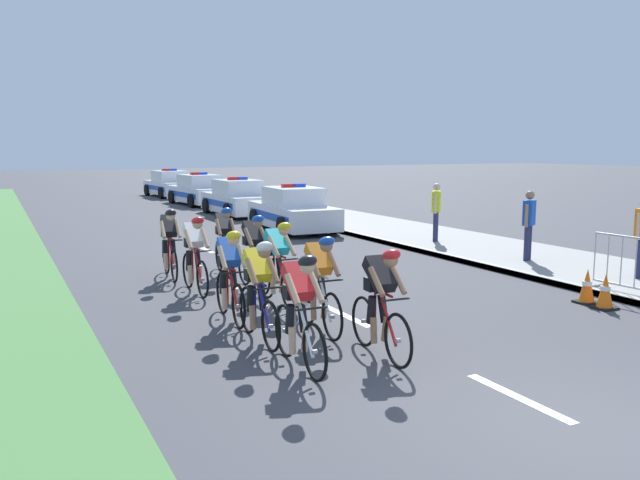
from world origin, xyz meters
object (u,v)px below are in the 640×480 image
object	(u,v)px
cyclist_second	(381,300)
cyclist_sixth	(278,262)
cyclist_fourth	(320,282)
cyclist_ninth	(170,242)
cyclist_eighth	(254,251)
police_car_furthest	(169,185)
spectator_back	(529,221)
cyclist_tenth	(224,240)
cyclist_third	(259,289)
cyclist_seventh	(195,253)
traffic_cone_mid	(587,286)
spectator_closest	(436,208)
police_car_third	(199,191)
police_car_nearest	(293,211)
police_car_second	(237,199)
cyclist_fifth	(230,274)
traffic_cone_far	(605,292)
cyclist_lead	(300,309)

from	to	relation	value
cyclist_second	cyclist_sixth	world-z (taller)	same
cyclist_fourth	cyclist_ninth	bearing A→B (deg)	101.24
cyclist_eighth	police_car_furthest	world-z (taller)	police_car_furthest
cyclist_ninth	cyclist_fourth	bearing A→B (deg)	-78.76
cyclist_sixth	spectator_back	world-z (taller)	spectator_back
cyclist_ninth	cyclist_tenth	bearing A→B (deg)	-7.23
cyclist_third	cyclist_eighth	distance (m)	3.45
cyclist_seventh	cyclist_tenth	size ratio (longest dim) A/B	1.00
cyclist_second	traffic_cone_mid	distance (m)	5.05
cyclist_ninth	police_car_furthest	xyz separation A→B (m)	(5.72, 22.81, -0.11)
cyclist_second	spectator_closest	bearing A→B (deg)	48.38
police_car_third	spectator_closest	distance (m)	16.08
police_car_nearest	spectator_back	size ratio (longest dim) A/B	2.68
traffic_cone_mid	spectator_back	world-z (taller)	spectator_back
cyclist_third	police_car_second	size ratio (longest dim) A/B	0.39
cyclist_third	police_car_nearest	bearing A→B (deg)	62.89
cyclist_fifth	cyclist_eighth	xyz separation A→B (m)	(1.18, 1.97, 0.00)
cyclist_tenth	police_car_furthest	size ratio (longest dim) A/B	0.38
police_car_furthest	spectator_back	distance (m)	25.34
cyclist_ninth	cyclist_tenth	distance (m)	1.19
cyclist_eighth	traffic_cone_far	bearing A→B (deg)	-40.61
cyclist_tenth	police_car_third	size ratio (longest dim) A/B	0.38
cyclist_seventh	spectator_closest	xyz separation A→B (m)	(7.93, 2.77, 0.30)
police_car_nearest	traffic_cone_far	xyz separation A→B (m)	(0.40, -12.17, -0.37)
cyclist_ninth	traffic_cone_far	world-z (taller)	cyclist_ninth
cyclist_second	cyclist_third	size ratio (longest dim) A/B	1.00
cyclist_tenth	cyclist_third	bearing A→B (deg)	-103.31
cyclist_sixth	police_car_nearest	world-z (taller)	police_car_nearest
police_car_nearest	spectator_back	world-z (taller)	spectator_back
cyclist_seventh	cyclist_tenth	world-z (taller)	same
police_car_furthest	spectator_back	bearing A→B (deg)	-84.79
police_car_nearest	spectator_back	xyz separation A→B (m)	(2.30, -8.45, 0.40)
cyclist_tenth	cyclist_fifth	bearing A→B (deg)	-107.48
cyclist_fourth	cyclist_tenth	xyz separation A→B (m)	(0.17, 4.95, 0.00)
spectator_closest	traffic_cone_far	bearing A→B (deg)	-104.47
cyclist_seventh	cyclist_eighth	world-z (taller)	same
cyclist_seventh	police_car_second	distance (m)	14.32
police_car_nearest	cyclist_fifth	bearing A→B (deg)	-119.98
cyclist_fifth	spectator_closest	xyz separation A→B (m)	(7.99, 5.00, 0.30)
police_car_third	cyclist_third	bearing A→B (deg)	-104.47
cyclist_sixth	spectator_back	size ratio (longest dim) A/B	1.03
cyclist_sixth	police_car_nearest	bearing A→B (deg)	63.66
cyclist_tenth	police_car_second	distance (m)	12.51
cyclist_fourth	spectator_closest	distance (m)	9.36
traffic_cone_far	spectator_closest	bearing A→B (deg)	75.53
cyclist_third	cyclist_tenth	world-z (taller)	same
cyclist_fifth	cyclist_second	bearing A→B (deg)	-65.36
cyclist_third	traffic_cone_far	distance (m)	6.22
cyclist_lead	cyclist_eighth	xyz separation A→B (m)	(1.14, 4.51, 0.00)
cyclist_ninth	cyclist_third	bearing A→B (deg)	-90.02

